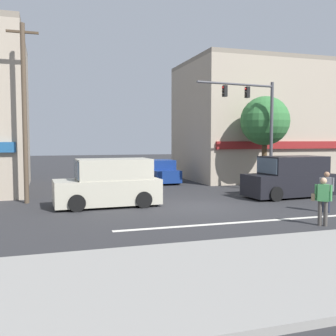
% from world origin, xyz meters
% --- Properties ---
extents(ground_plane, '(120.00, 120.00, 0.00)m').
position_xyz_m(ground_plane, '(0.00, 0.00, 0.00)').
color(ground_plane, '#2B2B2D').
extents(lane_marking_stripe, '(9.00, 0.24, 0.01)m').
position_xyz_m(lane_marking_stripe, '(0.00, -3.50, 0.00)').
color(lane_marking_stripe, silver).
rests_on(lane_marking_stripe, ground).
extents(building_right_corner, '(13.35, 8.31, 8.73)m').
position_xyz_m(building_right_corner, '(10.21, 10.99, 4.36)').
color(building_right_corner, tan).
rests_on(building_right_corner, ground).
extents(street_tree, '(3.00, 3.00, 5.61)m').
position_xyz_m(street_tree, '(6.35, 5.22, 4.08)').
color(street_tree, '#4C3823').
rests_on(street_tree, ground).
extents(utility_pole_near_left, '(1.40, 0.22, 8.23)m').
position_xyz_m(utility_pole_near_left, '(-7.38, 3.34, 4.27)').
color(utility_pole_near_left, brown).
rests_on(utility_pole_near_left, ground).
extents(traffic_light_mast, '(4.87, 0.67, 6.20)m').
position_xyz_m(traffic_light_mast, '(4.84, 3.53, 4.18)').
color(traffic_light_mast, '#47474C').
rests_on(traffic_light_mast, ground).
extents(van_approaching_near, '(4.65, 2.15, 2.11)m').
position_xyz_m(van_approaching_near, '(-3.82, 1.33, 1.01)').
color(van_approaching_near, '#B7B29E').
rests_on(van_approaching_near, ground).
extents(sedan_crossing_leftbound, '(1.88, 4.10, 1.58)m').
position_xyz_m(sedan_crossing_leftbound, '(1.10, 9.92, 0.71)').
color(sedan_crossing_leftbound, navy).
rests_on(sedan_crossing_leftbound, ground).
extents(van_crossing_rightbound, '(4.71, 2.27, 2.11)m').
position_xyz_m(van_crossing_rightbound, '(5.47, 1.29, 1.01)').
color(van_crossing_rightbound, black).
rests_on(van_crossing_rightbound, ground).
extents(pedestrian_foreground_with_bag, '(0.57, 0.60, 1.67)m').
position_xyz_m(pedestrian_foreground_with_bag, '(2.54, -4.83, 0.95)').
color(pedestrian_foreground_with_bag, '#4C4742').
rests_on(pedestrian_foreground_with_bag, ground).
extents(pedestrian_mid_crossing, '(0.49, 0.38, 1.67)m').
position_xyz_m(pedestrian_mid_crossing, '(4.38, -2.80, 0.95)').
color(pedestrian_mid_crossing, '#232838').
rests_on(pedestrian_mid_crossing, ground).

